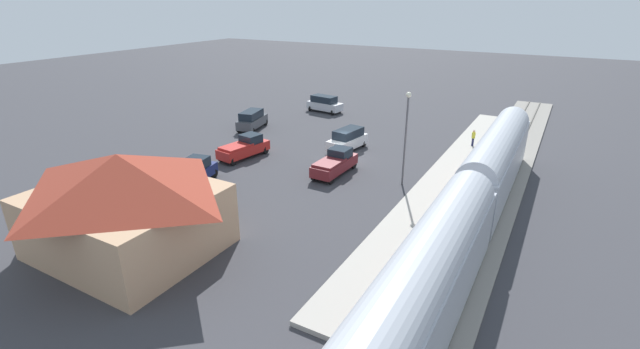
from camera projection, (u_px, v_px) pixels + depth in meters
name	position (u px, v px, depth m)	size (l,w,h in m)	color
ground_plane	(346.00, 157.00, 43.53)	(200.00, 200.00, 0.00)	#38383D
railway_track	(494.00, 183.00, 37.10)	(4.80, 70.00, 0.30)	gray
platform	(447.00, 174.00, 38.90)	(3.20, 46.00, 0.30)	#A8A399
passenger_train	(471.00, 203.00, 27.23)	(2.93, 36.48, 4.98)	#ADB2BC
station_building	(125.00, 202.00, 26.38)	(11.00, 9.33, 6.31)	tan
pedestrian_on_platform	(473.00, 137.00, 45.46)	(0.36, 0.36, 1.71)	#23284C
suv_charcoal	(252.00, 120.00, 52.41)	(2.98, 5.21, 2.22)	#47494F
pickup_red	(244.00, 147.00, 43.06)	(2.74, 5.63, 2.14)	red
pickup_navy	(192.00, 174.00, 36.63)	(3.00, 5.68, 2.14)	navy
suv_white	(348.00, 139.00, 45.14)	(2.59, 5.11, 2.22)	white
pickup_maroon	(335.00, 163.00, 39.04)	(2.09, 5.45, 2.14)	maroon
suv_silver	(325.00, 104.00, 60.27)	(5.12, 2.89, 2.22)	silver
light_pole_near_platform	(406.00, 128.00, 35.31)	(0.44, 0.44, 7.84)	#515156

